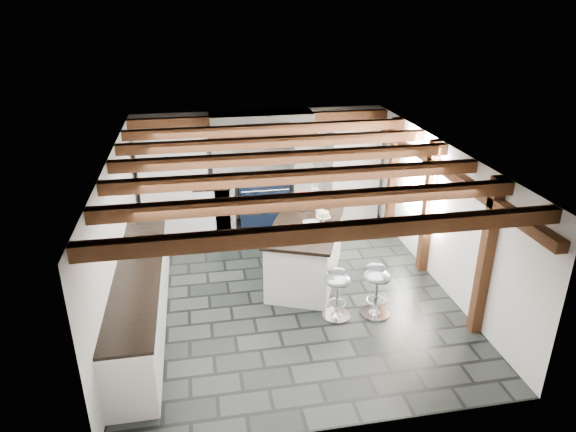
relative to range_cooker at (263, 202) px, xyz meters
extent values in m
plane|color=black|center=(0.00, -2.68, -0.47)|extent=(6.00, 6.00, 0.00)
plane|color=silver|center=(0.00, 0.32, 0.68)|extent=(5.00, 0.00, 5.00)
plane|color=silver|center=(-2.50, -2.68, 0.68)|extent=(0.00, 6.00, 6.00)
plane|color=silver|center=(2.50, -2.68, 0.68)|extent=(0.00, 6.00, 6.00)
plane|color=white|center=(0.00, -2.68, 1.83)|extent=(6.00, 6.00, 0.00)
cube|color=silver|center=(-0.80, 0.02, 0.48)|extent=(0.40, 0.60, 1.90)
cube|color=silver|center=(0.80, 0.02, 0.48)|extent=(0.40, 0.60, 1.90)
cube|color=#512B17|center=(0.00, 0.02, 1.52)|extent=(2.10, 0.65, 0.18)
cube|color=silver|center=(0.00, 0.02, 1.68)|extent=(2.00, 0.60, 0.31)
cube|color=black|center=(0.00, -0.30, 1.58)|extent=(1.00, 0.03, 0.22)
cube|color=silver|center=(0.00, -0.31, 1.58)|extent=(0.90, 0.01, 0.14)
cube|color=white|center=(-1.75, 0.02, 0.53)|extent=(1.30, 0.58, 2.00)
cube|color=white|center=(1.90, 0.02, 0.53)|extent=(1.00, 0.58, 2.00)
cube|color=white|center=(-2.20, -3.28, -0.03)|extent=(0.60, 3.80, 0.88)
cube|color=black|center=(-2.20, -3.28, 0.43)|extent=(0.64, 3.80, 0.04)
cube|color=white|center=(-1.05, 0.02, -0.03)|extent=(0.70, 0.60, 0.88)
cube|color=black|center=(-1.05, 0.02, 0.43)|extent=(0.74, 0.64, 0.04)
cube|color=#512B17|center=(2.42, -2.68, 1.48)|extent=(0.15, 5.80, 0.14)
plane|color=white|center=(2.48, -2.08, 1.08)|extent=(0.00, 0.90, 0.90)
cube|color=#512B17|center=(0.00, -5.28, 1.74)|extent=(5.00, 0.16, 0.16)
cube|color=#512B17|center=(0.00, -4.41, 1.74)|extent=(5.00, 0.16, 0.16)
cube|color=#512B17|center=(0.00, -3.54, 1.74)|extent=(5.00, 0.16, 0.16)
cube|color=#512B17|center=(0.00, -2.68, 1.74)|extent=(5.00, 0.16, 0.16)
cube|color=#512B17|center=(0.00, -1.81, 1.74)|extent=(5.00, 0.16, 0.16)
cube|color=#512B17|center=(0.00, -0.94, 1.74)|extent=(5.00, 0.16, 0.16)
cube|color=#512B17|center=(0.00, -0.08, 1.74)|extent=(5.00, 0.16, 0.16)
cube|color=#512B17|center=(2.42, -4.28, 0.68)|extent=(0.15, 0.15, 2.30)
cube|color=#512B17|center=(2.42, -2.48, 0.68)|extent=(0.15, 0.15, 2.30)
cube|color=#512B17|center=(2.42, -0.88, 0.68)|extent=(0.15, 0.15, 2.30)
cylinder|color=black|center=(0.45, -2.73, 1.46)|extent=(0.01, 0.01, 0.56)
cylinder|color=white|center=(0.45, -2.73, 1.13)|extent=(0.09, 0.09, 0.22)
cylinder|color=black|center=(0.50, -2.43, 1.46)|extent=(0.01, 0.01, 0.56)
cylinder|color=white|center=(0.50, -2.43, 1.13)|extent=(0.09, 0.09, 0.22)
cylinder|color=black|center=(0.55, -2.13, 1.46)|extent=(0.01, 0.01, 0.56)
cylinder|color=white|center=(0.55, -2.13, 1.13)|extent=(0.09, 0.09, 0.22)
cube|color=black|center=(0.00, 0.00, -0.02)|extent=(1.00, 0.60, 0.90)
ellipsoid|color=silver|center=(-0.25, 0.00, 0.46)|extent=(0.28, 0.28, 0.11)
ellipsoid|color=silver|center=(0.25, 0.00, 0.46)|extent=(0.28, 0.28, 0.11)
cylinder|color=silver|center=(0.00, -0.32, 0.35)|extent=(0.95, 0.03, 0.03)
cube|color=black|center=(-0.25, -0.30, -0.02)|extent=(0.35, 0.02, 0.30)
cube|color=black|center=(0.25, -0.30, -0.02)|extent=(0.35, 0.02, 0.30)
cube|color=white|center=(0.38, -2.38, 0.00)|extent=(1.62, 2.15, 0.94)
cube|color=black|center=(0.38, -2.38, 0.50)|extent=(1.73, 2.26, 0.05)
imported|color=white|center=(0.44, -1.82, 0.63)|extent=(0.26, 0.26, 0.20)
ellipsoid|color=red|center=(0.44, -1.82, 0.80)|extent=(0.21, 0.21, 0.13)
cylinder|color=white|center=(0.67, -2.09, 0.62)|extent=(0.13, 0.13, 0.19)
imported|color=white|center=(0.44, -2.51, 0.56)|extent=(0.36, 0.36, 0.07)
cylinder|color=white|center=(0.65, -2.43, 0.58)|extent=(0.05, 0.05, 0.11)
cylinder|color=white|center=(0.65, -2.43, 0.64)|extent=(0.24, 0.24, 0.02)
cylinder|color=#CBBB88|center=(0.65, -2.43, 0.69)|extent=(0.18, 0.18, 0.07)
cylinder|color=silver|center=(1.17, -3.65, -0.45)|extent=(0.44, 0.44, 0.03)
cone|color=silver|center=(1.17, -3.65, -0.41)|extent=(0.20, 0.20, 0.08)
cylinder|color=silver|center=(1.17, -3.65, -0.14)|extent=(0.05, 0.05, 0.55)
torus|color=silver|center=(1.17, -3.65, -0.23)|extent=(0.28, 0.28, 0.02)
ellipsoid|color=#9499A2|center=(1.17, -3.65, 0.17)|extent=(0.53, 0.53, 0.18)
ellipsoid|color=#9499A2|center=(1.21, -3.55, 0.27)|extent=(0.30, 0.22, 0.15)
cylinder|color=silver|center=(0.59, -3.60, -0.45)|extent=(0.42, 0.42, 0.03)
cone|color=silver|center=(0.59, -3.60, -0.41)|extent=(0.19, 0.19, 0.08)
cylinder|color=silver|center=(0.59, -3.60, -0.15)|extent=(0.05, 0.05, 0.53)
torus|color=silver|center=(0.59, -3.60, -0.24)|extent=(0.27, 0.27, 0.02)
ellipsoid|color=#9499A2|center=(0.59, -3.60, 0.15)|extent=(0.49, 0.49, 0.17)
ellipsoid|color=#9499A2|center=(0.62, -3.51, 0.24)|extent=(0.29, 0.19, 0.15)
camera|label=1|loc=(-1.28, -9.76, 3.92)|focal=32.00mm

